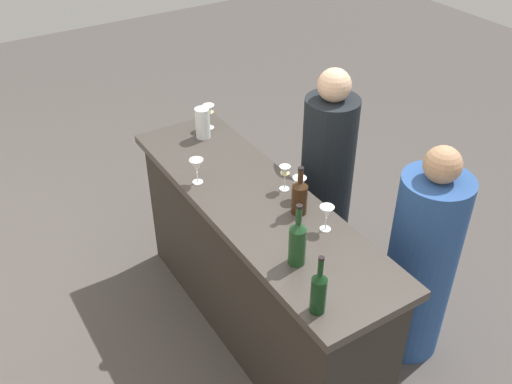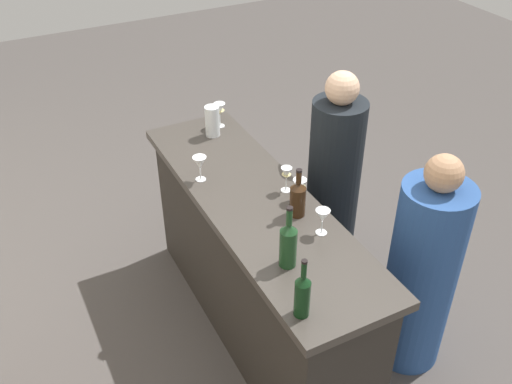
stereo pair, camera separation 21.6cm
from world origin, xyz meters
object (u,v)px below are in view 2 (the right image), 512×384
object	(u,v)px
wine_glass_near_right	(220,110)
wine_bottle_center_amber_brown	(298,198)
person_left_guest	(332,194)
wine_glass_near_center	(286,174)
person_center_guest	(422,274)
wine_glass_far_center	(200,164)
wine_glass_near_left	(300,186)
water_pitcher	(212,121)
wine_glass_far_left	(323,217)
wine_bottle_second_left_olive_green	(288,243)
wine_bottle_leftmost_dark_green	(302,294)

from	to	relation	value
wine_glass_near_right	wine_bottle_center_amber_brown	bearing A→B (deg)	178.06
person_left_guest	wine_glass_near_right	bearing A→B (deg)	-49.81
wine_glass_near_center	person_center_guest	size ratio (longest dim) A/B	0.11
wine_glass_far_center	wine_glass_near_right	bearing A→B (deg)	-34.34
wine_glass_near_left	water_pitcher	size ratio (longest dim) A/B	0.67
wine_glass_far_left	wine_glass_far_center	world-z (taller)	wine_glass_far_center
wine_bottle_second_left_olive_green	wine_glass_near_right	xyz separation A→B (m)	(1.37, -0.27, -0.01)
person_left_guest	wine_bottle_center_amber_brown	bearing A→B (deg)	42.69
wine_glass_near_center	person_center_guest	distance (m)	0.93
wine_bottle_second_left_olive_green	water_pitcher	bearing A→B (deg)	-8.11
wine_bottle_center_amber_brown	wine_glass_near_left	size ratio (longest dim) A/B	2.08
wine_glass_near_left	wine_glass_far_left	xyz separation A→B (m)	(-0.29, 0.04, 0.01)
wine_bottle_second_left_olive_green	wine_glass_near_right	world-z (taller)	wine_bottle_second_left_olive_green
wine_bottle_center_amber_brown	person_center_guest	bearing A→B (deg)	-122.66
wine_glass_near_right	water_pitcher	xyz separation A→B (m)	(-0.09, 0.09, -0.02)
wine_glass_far_left	person_left_guest	bearing A→B (deg)	-39.25
wine_glass_near_left	wine_glass_far_center	bearing A→B (deg)	42.77
wine_glass_far_left	person_left_guest	xyz separation A→B (m)	(0.58, -0.48, -0.38)
wine_glass_near_right	wine_glass_near_center	bearing A→B (deg)	-178.67
wine_bottle_center_amber_brown	wine_glass_near_left	distance (m)	0.13
wine_bottle_leftmost_dark_green	wine_bottle_center_amber_brown	size ratio (longest dim) A/B	1.08
wine_glass_far_center	wine_bottle_leftmost_dark_green	bearing A→B (deg)	179.21
wine_glass_near_right	wine_glass_far_left	bearing A→B (deg)	179.74
wine_bottle_leftmost_dark_green	wine_bottle_second_left_olive_green	xyz separation A→B (m)	(0.30, -0.10, 0.01)
wine_bottle_second_left_olive_green	person_left_guest	world-z (taller)	person_left_guest
wine_glass_near_left	wine_glass_far_left	distance (m)	0.30
wine_bottle_second_left_olive_green	wine_glass_near_left	world-z (taller)	wine_bottle_second_left_olive_green
wine_glass_far_left	water_pitcher	xyz separation A→B (m)	(1.16, 0.08, -0.00)
person_left_guest	wine_bottle_leftmost_dark_green	bearing A→B (deg)	54.75
wine_bottle_second_left_olive_green	wine_glass_near_left	bearing A→B (deg)	-36.67
wine_glass_near_center	wine_glass_far_left	bearing A→B (deg)	176.49
wine_glass_near_left	wine_bottle_leftmost_dark_green	bearing A→B (deg)	150.00
person_left_guest	wine_glass_near_center	bearing A→B (deg)	26.01
wine_bottle_leftmost_dark_green	person_center_guest	world-z (taller)	person_center_guest
wine_bottle_center_amber_brown	wine_bottle_leftmost_dark_green	bearing A→B (deg)	150.97
wine_bottle_center_amber_brown	wine_glass_near_right	xyz separation A→B (m)	(1.06, -0.04, 0.01)
wine_glass_near_center	wine_glass_far_center	world-z (taller)	same
wine_glass_far_left	person_center_guest	world-z (taller)	person_center_guest
water_pitcher	person_center_guest	size ratio (longest dim) A/B	0.14
wine_glass_near_left	wine_glass_far_left	size ratio (longest dim) A/B	0.95
wine_glass_near_left	wine_glass_near_right	xyz separation A→B (m)	(0.95, 0.04, 0.03)
wine_glass_near_right	wine_glass_far_center	distance (m)	0.64
wine_bottle_second_left_olive_green	wine_glass_far_left	bearing A→B (deg)	-65.15
person_center_guest	wine_bottle_leftmost_dark_green	bearing A→B (deg)	0.90
wine_glass_near_left	wine_glass_near_center	xyz separation A→B (m)	(0.12, 0.02, 0.01)
wine_glass_near_left	wine_glass_near_center	size ratio (longest dim) A/B	0.89
water_pitcher	wine_glass_near_center	bearing A→B (deg)	-171.77
wine_bottle_second_left_olive_green	wine_glass_far_center	size ratio (longest dim) A/B	2.21
wine_bottle_center_amber_brown	wine_glass_far_center	distance (m)	0.62
wine_bottle_second_left_olive_green	water_pitcher	xyz separation A→B (m)	(1.28, -0.18, -0.03)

